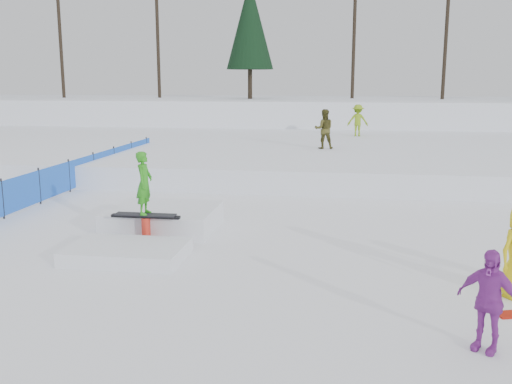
# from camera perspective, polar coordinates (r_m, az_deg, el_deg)

# --- Properties ---
(ground) EXTENTS (120.00, 120.00, 0.00)m
(ground) POSITION_cam_1_polar(r_m,az_deg,el_deg) (11.79, -3.91, -7.05)
(ground) COLOR white
(snow_berm) EXTENTS (60.00, 14.00, 2.40)m
(snow_berm) POSITION_cam_1_polar(r_m,az_deg,el_deg) (41.07, 5.31, 7.63)
(snow_berm) COLOR white
(snow_berm) RESTS_ON ground
(snow_midrise) EXTENTS (50.00, 18.00, 0.80)m
(snow_midrise) POSITION_cam_1_polar(r_m,az_deg,el_deg) (27.23, 3.46, 4.21)
(snow_midrise) COLOR white
(snow_midrise) RESTS_ON ground
(safety_fence) EXTENTS (0.05, 16.00, 1.10)m
(safety_fence) POSITION_cam_1_polar(r_m,az_deg,el_deg) (19.94, -18.18, 1.56)
(safety_fence) COLOR blue
(safety_fence) RESTS_ON ground
(treeline) EXTENTS (40.24, 4.22, 10.50)m
(treeline) POSITION_cam_1_polar(r_m,az_deg,el_deg) (39.55, 14.67, 16.26)
(treeline) COLOR black
(treeline) RESTS_ON snow_berm
(walker_olive) EXTENTS (0.90, 0.75, 1.67)m
(walker_olive) POSITION_cam_1_polar(r_m,az_deg,el_deg) (24.45, 6.81, 6.27)
(walker_olive) COLOR #46431A
(walker_olive) RESTS_ON snow_midrise
(walker_ygreen) EXTENTS (1.08, 0.65, 1.63)m
(walker_ygreen) POSITION_cam_1_polar(r_m,az_deg,el_deg) (30.31, 10.14, 7.07)
(walker_ygreen) COLOR #7CA518
(walker_ygreen) RESTS_ON snow_midrise
(spectator_purple) EXTENTS (0.91, 0.76, 1.45)m
(spectator_purple) POSITION_cam_1_polar(r_m,az_deg,el_deg) (8.50, 22.18, -10.01)
(spectator_purple) COLOR purple
(spectator_purple) RESTS_ON ground
(jib_rail_feature) EXTENTS (2.60, 4.40, 2.11)m
(jib_rail_feature) POSITION_cam_1_polar(r_m,az_deg,el_deg) (13.79, -10.13, -3.18)
(jib_rail_feature) COLOR white
(jib_rail_feature) RESTS_ON ground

